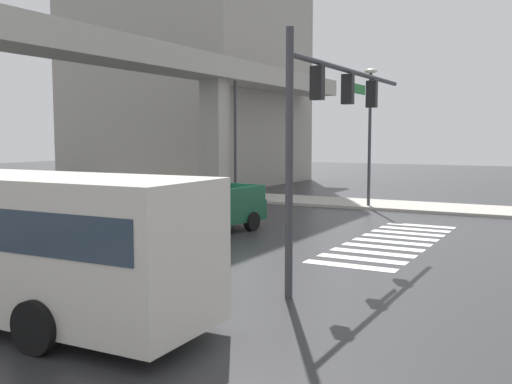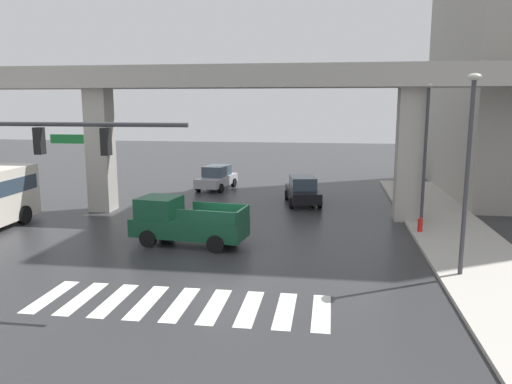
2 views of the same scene
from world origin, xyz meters
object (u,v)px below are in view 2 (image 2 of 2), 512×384
(sedan_silver, at_px, (217,177))
(fire_hydrant, at_px, (420,226))
(sedan_black, at_px, (303,190))
(street_lamp_near_corner, at_px, (469,152))
(traffic_signal_mast, at_px, (8,157))
(pickup_truck, at_px, (183,222))
(street_lamp_mid_block, at_px, (426,137))

(sedan_silver, bearing_deg, fire_hydrant, -41.96)
(sedan_black, bearing_deg, street_lamp_near_corner, -63.40)
(traffic_signal_mast, relative_size, street_lamp_near_corner, 1.20)
(pickup_truck, relative_size, street_lamp_near_corner, 0.73)
(sedan_silver, relative_size, street_lamp_mid_block, 0.63)
(pickup_truck, relative_size, fire_hydrant, 6.24)
(sedan_silver, height_order, traffic_signal_mast, traffic_signal_mast)
(sedan_silver, bearing_deg, street_lamp_near_corner, -53.26)
(pickup_truck, distance_m, street_lamp_mid_block, 12.89)
(traffic_signal_mast, height_order, street_lamp_near_corner, street_lamp_near_corner)
(traffic_signal_mast, bearing_deg, fire_hydrant, 34.24)
(sedan_silver, relative_size, fire_hydrant, 5.33)
(sedan_silver, distance_m, traffic_signal_mast, 21.60)
(fire_hydrant, bearing_deg, sedan_silver, 138.04)
(traffic_signal_mast, distance_m, street_lamp_near_corner, 15.35)
(pickup_truck, bearing_deg, sedan_black, 64.34)
(pickup_truck, distance_m, fire_hydrant, 11.29)
(street_lamp_mid_block, bearing_deg, traffic_signal_mast, -141.34)
(sedan_silver, height_order, fire_hydrant, sedan_silver)
(sedan_black, bearing_deg, sedan_silver, 145.05)
(traffic_signal_mast, relative_size, fire_hydrant, 10.22)
(pickup_truck, height_order, sedan_silver, pickup_truck)
(traffic_signal_mast, distance_m, street_lamp_mid_block, 19.06)
(pickup_truck, height_order, sedan_black, pickup_truck)
(sedan_silver, bearing_deg, street_lamp_mid_block, -35.53)
(street_lamp_near_corner, relative_size, street_lamp_mid_block, 1.00)
(pickup_truck, bearing_deg, traffic_signal_mast, -118.97)
(street_lamp_near_corner, bearing_deg, fire_hydrant, 93.75)
(street_lamp_near_corner, distance_m, fire_hydrant, 7.37)
(sedan_silver, distance_m, fire_hydrant, 16.97)
(street_lamp_near_corner, xyz_separation_m, street_lamp_mid_block, (0.00, 8.14, 0.00))
(street_lamp_mid_block, bearing_deg, pickup_truck, -154.83)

